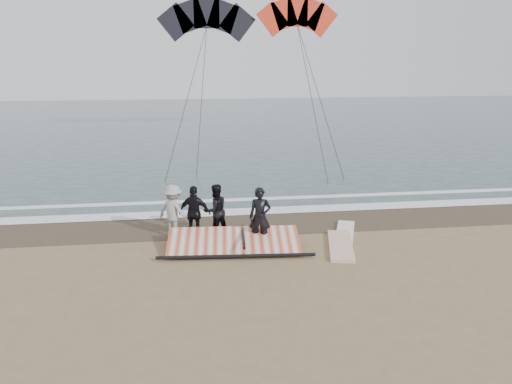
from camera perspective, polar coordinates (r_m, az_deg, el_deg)
The scene contains 12 objects.
ground at distance 14.42m, azimuth 6.37°, elevation -9.12°, with size 120.00×120.00×0.00m, color #8C704C.
sea at distance 46.22m, azimuth -3.56°, elevation 7.88°, with size 120.00×54.00×0.02m, color #233838.
wet_sand at distance 18.50m, azimuth 3.03°, elevation -3.42°, with size 120.00×2.80×0.01m, color #4C3D2B.
foam_near at distance 19.81m, azimuth 2.28°, elevation -2.08°, with size 120.00×0.90×0.01m, color white.
foam_far at distance 21.41m, azimuth 1.50°, elevation -0.74°, with size 120.00×0.45×0.01m, color white.
man_main at distance 15.96m, azimuth 0.46°, elevation -2.86°, with size 0.70×0.46×1.93m, color black.
board_white at distance 16.33m, azimuth 9.64°, elevation -6.05°, with size 0.73×2.62×0.10m, color white.
board_cream at distance 17.61m, azimuth 10.15°, elevation -4.50°, with size 0.58×2.19×0.09m, color white.
trio_cluster at distance 16.82m, azimuth -7.27°, elevation -2.22°, with size 2.62×1.27×1.84m.
sail_rig at distance 15.96m, azimuth -2.83°, elevation -5.80°, with size 4.80×2.09×0.52m.
kite_red at distance 38.29m, azimuth 4.76°, elevation 19.02°, with size 6.53×7.66×17.21m.
kite_dark at distance 37.84m, azimuth -5.67°, elevation 18.70°, with size 7.96×7.06×16.26m.
Camera 1 is at (-3.31, -12.72, 5.93)m, focal length 35.00 mm.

